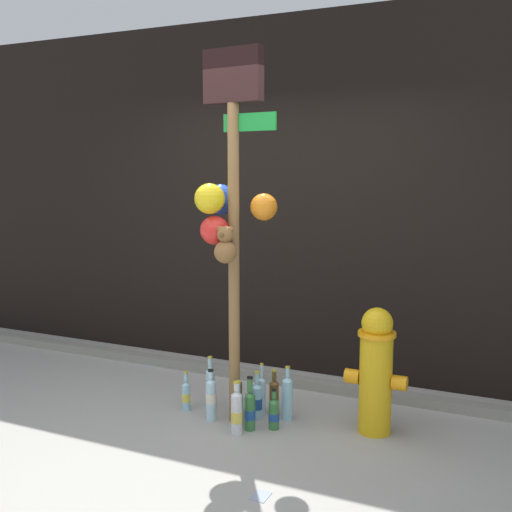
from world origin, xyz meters
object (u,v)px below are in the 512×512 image
(bottle_6, at_px, (274,413))
(bottle_10, at_px, (250,410))
(bottle_11, at_px, (210,385))
(bottle_9, at_px, (237,396))
(bottle_2, at_px, (274,394))
(bottle_3, at_px, (239,408))
(bottle_7, at_px, (186,395))
(bottle_5, at_px, (262,394))
(memorial_post, at_px, (228,196))
(bottle_4, at_px, (257,400))
(bottle_1, at_px, (211,398))
(fire_hydrant, at_px, (376,370))
(bottle_8, at_px, (287,397))
(bottle_0, at_px, (237,412))

(bottle_6, bearing_deg, bottle_10, -151.69)
(bottle_11, bearing_deg, bottle_9, -11.16)
(bottle_2, xyz_separation_m, bottle_3, (-0.14, -0.33, -0.01))
(bottle_11, bearing_deg, bottle_7, -131.31)
(bottle_3, distance_m, bottle_5, 0.27)
(bottle_9, bearing_deg, bottle_7, -165.83)
(memorial_post, relative_size, bottle_3, 7.81)
(bottle_7, bearing_deg, bottle_4, 7.88)
(bottle_6, bearing_deg, bottle_11, 163.15)
(bottle_1, distance_m, bottle_2, 0.49)
(bottle_1, distance_m, bottle_7, 0.27)
(bottle_11, bearing_deg, bottle_3, -33.44)
(memorial_post, xyz_separation_m, fire_hydrant, (1.01, 0.24, -1.19))
(bottle_5, relative_size, bottle_6, 1.34)
(bottle_2, bearing_deg, bottle_8, -33.67)
(bottle_3, relative_size, bottle_9, 0.99)
(bottle_1, bearing_deg, bottle_9, 54.43)
(bottle_4, bearing_deg, bottle_8, 18.11)
(bottle_1, xyz_separation_m, bottle_4, (0.30, 0.16, -0.03))
(bottle_1, distance_m, bottle_6, 0.48)
(memorial_post, relative_size, bottle_11, 6.64)
(bottle_2, height_order, bottle_4, bottle_4)
(bottle_11, bearing_deg, bottle_1, -60.42)
(bottle_8, relative_size, bottle_11, 1.03)
(bottle_7, bearing_deg, bottle_3, -10.30)
(bottle_1, relative_size, bottle_11, 0.96)
(bottle_7, xyz_separation_m, bottle_9, (0.38, 0.10, 0.02))
(bottle_4, relative_size, bottle_9, 1.06)
(bottle_7, xyz_separation_m, bottle_11, (0.13, 0.15, 0.05))
(bottle_7, height_order, bottle_9, bottle_9)
(bottle_0, bearing_deg, fire_hydrant, 25.98)
(bottle_2, bearing_deg, memorial_post, -130.84)
(bottle_0, xyz_separation_m, bottle_5, (0.02, 0.39, -0.01))
(fire_hydrant, xyz_separation_m, bottle_2, (-0.77, 0.04, -0.31))
(bottle_6, height_order, bottle_9, bottle_9)
(bottle_0, bearing_deg, bottle_1, 153.30)
(bottle_0, xyz_separation_m, bottle_1, (-0.28, 0.14, 0.01))
(bottle_0, height_order, bottle_10, bottle_10)
(bottle_2, distance_m, bottle_8, 0.18)
(bottle_6, distance_m, bottle_11, 0.64)
(bottle_7, xyz_separation_m, bottle_8, (0.77, 0.15, 0.05))
(fire_hydrant, bearing_deg, bottle_6, -159.94)
(fire_hydrant, xyz_separation_m, bottle_8, (-0.63, -0.06, -0.28))
(bottle_0, distance_m, bottle_5, 0.39)
(bottle_5, bearing_deg, bottle_8, -7.64)
(bottle_7, distance_m, bottle_10, 0.60)
(memorial_post, xyz_separation_m, bottle_4, (0.17, 0.11, -1.50))
(memorial_post, bearing_deg, bottle_0, -51.79)
(bottle_6, bearing_deg, bottle_0, -138.63)
(bottle_0, bearing_deg, memorial_post, 128.21)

